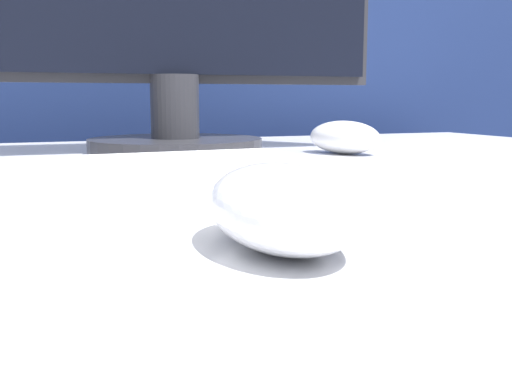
{
  "coord_description": "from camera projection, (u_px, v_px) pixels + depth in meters",
  "views": [
    {
      "loc": [
        -0.06,
        -0.5,
        0.8
      ],
      "look_at": [
        0.05,
        -0.19,
        0.74
      ],
      "focal_mm": 42.0,
      "sensor_mm": 36.0,
      "label": 1
    }
  ],
  "objects": [
    {
      "name": "partition_panel",
      "position": [
        68.0,
        235.0,
        1.2
      ],
      "size": [
        5.0,
        0.03,
        1.05
      ],
      "color": "navy",
      "rests_on": "ground_plane"
    },
    {
      "name": "computer_mouse_near",
      "position": [
        281.0,
        207.0,
        0.3
      ],
      "size": [
        0.07,
        0.12,
        0.04
      ],
      "rotation": [
        0.0,
        0.0,
        -0.04
      ],
      "color": "white",
      "rests_on": "desk"
    },
    {
      "name": "keyboard",
      "position": [
        85.0,
        176.0,
        0.5
      ],
      "size": [
        0.41,
        0.14,
        0.02
      ],
      "rotation": [
        0.0,
        0.0,
        0.05
      ],
      "color": "white",
      "rests_on": "desk"
    },
    {
      "name": "computer_mouse_far",
      "position": [
        344.0,
        137.0,
        0.81
      ],
      "size": [
        0.1,
        0.13,
        0.04
      ],
      "rotation": [
        0.0,
        0.0,
        0.35
      ],
      "color": "white",
      "rests_on": "desk"
    }
  ]
}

